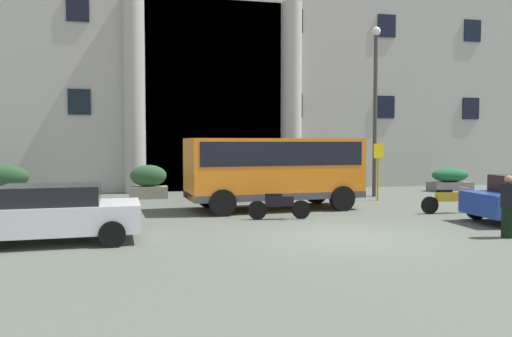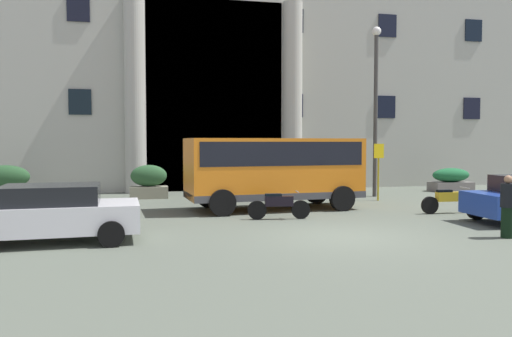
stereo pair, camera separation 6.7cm
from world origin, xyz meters
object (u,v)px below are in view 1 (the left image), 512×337
hedge_planter_entrance_right (450,180)px  hedge_planter_far_west (148,182)px  orange_minibus (274,167)px  motorcycle_near_kerb (448,200)px  hedge_planter_far_east (5,183)px  parked_hatchback_near (52,213)px  pedestrian_woman_dark_dress (508,206)px  bus_stop_sign (378,165)px  scooter_by_planter (56,212)px  lamppost_plaza_centre (375,98)px  motorcycle_far_end (278,205)px

hedge_planter_entrance_right → hedge_planter_far_west: hedge_planter_far_west is taller
orange_minibus → motorcycle_near_kerb: orange_minibus is taller
orange_minibus → hedge_planter_far_east: size_ratio=3.15×
hedge_planter_far_east → parked_hatchback_near: 10.58m
motorcycle_near_kerb → pedestrian_woman_dark_dress: 4.43m
bus_stop_sign → pedestrian_woman_dark_dress: bearing=-93.6°
hedge_planter_far_east → scooter_by_planter: hedge_planter_far_east is taller
hedge_planter_far_east → scooter_by_planter: bearing=-67.1°
hedge_planter_entrance_right → pedestrian_woman_dark_dress: 12.77m
orange_minibus → scooter_by_planter: size_ratio=3.34×
orange_minibus → scooter_by_planter: 7.59m
hedge_planter_far_east → lamppost_plaza_centre: size_ratio=0.27×
parked_hatchback_near → hedge_planter_far_west: bearing=73.0°
orange_minibus → pedestrian_woman_dark_dress: size_ratio=3.99×
parked_hatchback_near → scooter_by_planter: 2.37m
parked_hatchback_near → motorcycle_near_kerb: size_ratio=2.08×
motorcycle_near_kerb → lamppost_plaza_centre: size_ratio=0.27×
motorcycle_far_end → lamppost_plaza_centre: bearing=49.8°
scooter_by_planter → parked_hatchback_near: bearing=-80.8°
hedge_planter_far_east → motorcycle_near_kerb: (15.92, -7.64, -0.26)m
lamppost_plaza_centre → orange_minibus: bearing=-150.2°
hedge_planter_entrance_right → hedge_planter_far_east: (-20.76, 0.62, 0.16)m
parked_hatchback_near → lamppost_plaza_centre: bearing=30.0°
hedge_planter_entrance_right → motorcycle_near_kerb: bearing=-124.6°
motorcycle_near_kerb → pedestrian_woman_dark_dress: pedestrian_woman_dark_dress is taller
pedestrian_woman_dark_dress → hedge_planter_entrance_right: bearing=-86.7°
orange_minibus → parked_hatchback_near: size_ratio=1.52×
hedge_planter_far_west → motorcycle_near_kerb: (9.99, -7.04, -0.25)m
scooter_by_planter → hedge_planter_far_east: bearing=115.6°
bus_stop_sign → scooter_by_planter: bus_stop_sign is taller
hedge_planter_far_west → motorcycle_near_kerb: 12.23m
hedge_planter_far_east → motorcycle_near_kerb: 17.66m
motorcycle_near_kerb → lamppost_plaza_centre: (-0.03, 5.54, 3.96)m
scooter_by_planter → motorcycle_near_kerb: 12.70m
orange_minibus → motorcycle_near_kerb: (5.57, -2.36, -1.10)m
bus_stop_sign → hedge_planter_entrance_right: size_ratio=1.15×
hedge_planter_far_east → lamppost_plaza_centre: bearing=-7.5°
scooter_by_planter → motorcycle_near_kerb: same height
parked_hatchback_near → scooter_by_planter: (-0.27, 2.34, -0.28)m
parked_hatchback_near → lamppost_plaza_centre: 15.15m
hedge_planter_far_east → scooter_by_planter: size_ratio=1.06×
orange_minibus → pedestrian_woman_dark_dress: bearing=-60.5°
lamppost_plaza_centre → motorcycle_near_kerb: bearing=-89.7°
orange_minibus → bus_stop_sign: (4.98, 1.68, -0.07)m
hedge_planter_far_east → pedestrian_woman_dark_dress: bearing=-38.8°
bus_stop_sign → pedestrian_woman_dark_dress: 8.35m
parked_hatchback_near → scooter_by_planter: size_ratio=2.20×
hedge_planter_far_east → parked_hatchback_near: hedge_planter_far_east is taller
bus_stop_sign → hedge_planter_entrance_right: bearing=28.8°
bus_stop_sign → motorcycle_far_end: (-5.47, -4.01, -1.03)m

